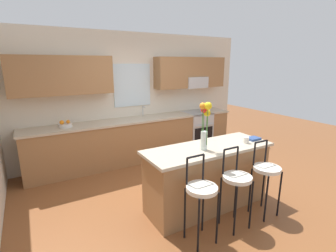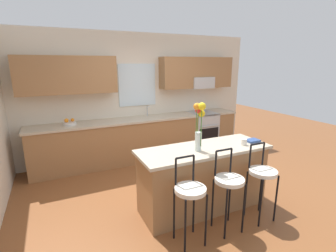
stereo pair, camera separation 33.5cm
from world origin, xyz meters
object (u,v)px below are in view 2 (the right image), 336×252
oven_range (202,131)px  bar_stool_far (262,175)px  bar_stool_near (190,193)px  bar_stool_middle (229,184)px  fruit_bowl_oranges (70,123)px  kitchen_island (203,178)px  mug_ceramic (244,142)px  cookbook (252,141)px  flower_vase (199,122)px

oven_range → bar_stool_far: (-0.84, -2.73, 0.18)m
bar_stool_near → bar_stool_middle: bearing=0.0°
bar_stool_middle → fruit_bowl_oranges: size_ratio=4.34×
oven_range → kitchen_island: 2.58m
kitchen_island → mug_ceramic: 0.78m
bar_stool_far → cookbook: (0.26, 0.49, 0.30)m
flower_vase → cookbook: flower_vase is taller
flower_vase → bar_stool_near: bearing=-129.8°
bar_stool_far → oven_range: bearing=72.9°
bar_stool_near → mug_ceramic: bar_stool_near is taller
oven_range → mug_ceramic: size_ratio=10.22×
bar_stool_middle → fruit_bowl_oranges: fruit_bowl_oranges is taller
bar_stool_near → mug_ceramic: 1.26m
bar_stool_far → kitchen_island: bearing=134.5°
bar_stool_middle → mug_ceramic: size_ratio=11.58×
kitchen_island → fruit_bowl_oranges: fruit_bowl_oranges is taller
bar_stool_far → mug_ceramic: bar_stool_far is taller
bar_stool_near → fruit_bowl_oranges: size_ratio=4.34×
bar_stool_near → bar_stool_middle: same height
flower_vase → cookbook: size_ratio=3.31×
oven_range → kitchen_island: size_ratio=0.49×
fruit_bowl_oranges → bar_stool_middle: bearing=-60.1°
bar_stool_middle → mug_ceramic: bar_stool_middle is taller
fruit_bowl_oranges → cookbook: bearing=-43.4°
fruit_bowl_oranges → oven_range: bearing=-0.5°
bar_stool_near → fruit_bowl_oranges: fruit_bowl_oranges is taller
mug_ceramic → bar_stool_middle: bearing=-144.2°
bar_stool_far → fruit_bowl_oranges: size_ratio=4.34×
oven_range → flower_vase: flower_vase is taller
mug_ceramic → fruit_bowl_oranges: size_ratio=0.38×
oven_range → mug_ceramic: (-0.80, -2.31, 0.51)m
bar_stool_middle → bar_stool_far: same height
bar_stool_far → fruit_bowl_oranges: 3.51m
flower_vase → mug_ceramic: bearing=-5.7°
mug_ceramic → fruit_bowl_oranges: bearing=132.9°
bar_stool_far → fruit_bowl_oranges: (-2.14, 2.76, 0.33)m
kitchen_island → bar_stool_near: 0.80m
mug_ceramic → cookbook: bearing=16.4°
kitchen_island → cookbook: cookbook is taller
mug_ceramic → cookbook: 0.24m
bar_stool_near → oven_range: bearing=54.6°
oven_range → flower_vase: size_ratio=1.39×
oven_range → flower_vase: (-1.53, -2.24, 0.85)m
oven_range → bar_stool_middle: (-1.39, -2.73, 0.18)m
kitchen_island → flower_vase: 0.86m
bar_stool_near → cookbook: size_ratio=5.21×
bar_stool_near → flower_vase: 0.94m
bar_stool_far → cookbook: bearing=61.9°
kitchen_island → fruit_bowl_oranges: 2.76m
cookbook → bar_stool_far: bearing=-118.1°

